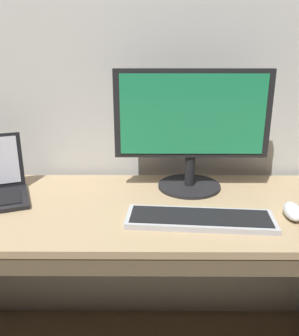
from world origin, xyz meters
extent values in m
cube|color=silver|center=(0.00, 0.36, 1.36)|extent=(4.16, 0.04, 2.72)
cube|color=tan|center=(0.00, 0.00, 0.74)|extent=(1.84, 0.61, 0.02)
cube|color=brown|center=(0.00, -0.29, 0.70)|extent=(1.76, 0.02, 0.06)
cylinder|color=black|center=(0.26, 0.17, 0.76)|extent=(0.25, 0.25, 0.01)
cylinder|color=black|center=(0.26, 0.17, 0.83)|extent=(0.04, 0.04, 0.12)
cube|color=black|center=(0.26, 0.16, 1.05)|extent=(0.58, 0.03, 0.33)
cube|color=#23935B|center=(0.26, 0.14, 1.05)|extent=(0.53, 0.00, 0.30)
cube|color=#BCBCC1|center=(0.27, -0.13, 0.76)|extent=(0.49, 0.19, 0.02)
cube|color=black|center=(0.27, -0.13, 0.77)|extent=(0.45, 0.16, 0.00)
ellipsoid|color=white|center=(0.58, -0.09, 0.78)|extent=(0.07, 0.13, 0.04)
camera|label=1|loc=(0.11, -1.19, 1.31)|focal=39.12mm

